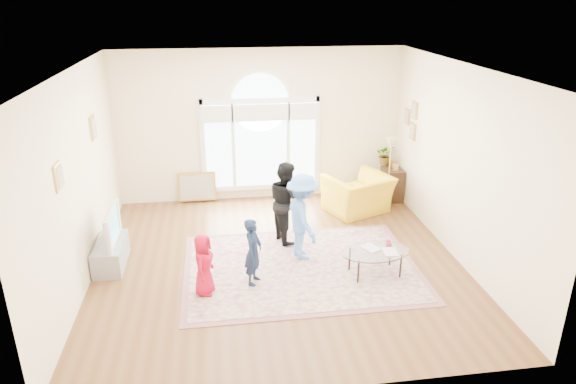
{
  "coord_description": "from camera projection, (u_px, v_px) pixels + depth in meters",
  "views": [
    {
      "loc": [
        -0.92,
        -7.53,
        4.24
      ],
      "look_at": [
        0.2,
        0.3,
        1.14
      ],
      "focal_mm": 32.0,
      "sensor_mm": 36.0,
      "label": 1
    }
  ],
  "objects": [
    {
      "name": "tv_console",
      "position": [
        111.0,
        254.0,
        8.44
      ],
      "size": [
        0.45,
        1.0,
        0.42
      ],
      "primitive_type": "cube",
      "color": "gray",
      "rests_on": "ground"
    },
    {
      "name": "television",
      "position": [
        108.0,
        227.0,
        8.26
      ],
      "size": [
        0.17,
        0.99,
        0.57
      ],
      "color": "black",
      "rests_on": "tv_console"
    },
    {
      "name": "child_black",
      "position": [
        286.0,
        202.0,
        9.11
      ],
      "size": [
        0.73,
        0.84,
        1.47
      ],
      "primitive_type": "imported",
      "rotation": [
        0.0,
        0.0,
        1.84
      ],
      "color": "black",
      "rests_on": "area_rug"
    },
    {
      "name": "leaning_picture",
      "position": [
        198.0,
        202.0,
        11.09
      ],
      "size": [
        0.8,
        0.14,
        0.62
      ],
      "primitive_type": "cube",
      "rotation": [
        -0.14,
        0.0,
        0.0
      ],
      "color": "tan",
      "rests_on": "ground"
    },
    {
      "name": "area_rug",
      "position": [
        301.0,
        267.0,
        8.43
      ],
      "size": [
        3.6,
        2.6,
        0.02
      ],
      "primitive_type": "cube",
      "color": "#C3B495",
      "rests_on": "ground"
    },
    {
      "name": "armchair",
      "position": [
        358.0,
        194.0,
        10.45
      ],
      "size": [
        1.5,
        1.42,
        0.78
      ],
      "primitive_type": "imported",
      "rotation": [
        0.0,
        0.0,
        3.54
      ],
      "color": "yellow",
      "rests_on": "ground"
    },
    {
      "name": "potted_plant",
      "position": [
        386.0,
        155.0,
        11.13
      ],
      "size": [
        0.5,
        0.46,
        0.46
      ],
      "primitive_type": "imported",
      "rotation": [
        0.0,
        0.0,
        -0.29
      ],
      "color": "#33722D",
      "rests_on": "plant_pedestal"
    },
    {
      "name": "plant_pedestal",
      "position": [
        384.0,
        180.0,
        11.34
      ],
      "size": [
        0.2,
        0.2,
        0.7
      ],
      "primitive_type": "cylinder",
      "color": "white",
      "rests_on": "ground"
    },
    {
      "name": "child_red",
      "position": [
        204.0,
        264.0,
        7.54
      ],
      "size": [
        0.42,
        0.53,
        0.95
      ],
      "primitive_type": "imported",
      "rotation": [
        0.0,
        0.0,
        1.29
      ],
      "color": "#B60B2A",
      "rests_on": "area_rug"
    },
    {
      "name": "child_blue",
      "position": [
        302.0,
        217.0,
        8.49
      ],
      "size": [
        0.7,
        1.03,
        1.48
      ],
      "primitive_type": "imported",
      "rotation": [
        0.0,
        0.0,
        1.74
      ],
      "color": "#578CE0",
      "rests_on": "area_rug"
    },
    {
      "name": "child_navy",
      "position": [
        253.0,
        252.0,
        7.79
      ],
      "size": [
        0.38,
        0.46,
        1.07
      ],
      "primitive_type": "imported",
      "rotation": [
        0.0,
        0.0,
        1.18
      ],
      "color": "#14213E",
      "rests_on": "area_rug"
    },
    {
      "name": "floor_lamp",
      "position": [
        391.0,
        149.0,
        10.3
      ],
      "size": [
        0.28,
        0.28,
        1.51
      ],
      "color": "black",
      "rests_on": "ground"
    },
    {
      "name": "rug_border",
      "position": [
        301.0,
        268.0,
        8.43
      ],
      "size": [
        3.8,
        2.8,
        0.01
      ],
      "primitive_type": "cube",
      "color": "#8F5B5C",
      "rests_on": "ground"
    },
    {
      "name": "coffee_table",
      "position": [
        375.0,
        252.0,
        8.09
      ],
      "size": [
        1.16,
        0.8,
        0.54
      ],
      "rotation": [
        0.0,
        0.0,
        0.09
      ],
      "color": "silver",
      "rests_on": "ground"
    },
    {
      "name": "room_shell",
      "position": [
        262.0,
        129.0,
        10.64
      ],
      "size": [
        6.0,
        6.0,
        6.0
      ],
      "color": "beige",
      "rests_on": "ground"
    },
    {
      "name": "ground",
      "position": [
        279.0,
        262.0,
        8.6
      ],
      "size": [
        6.0,
        6.0,
        0.0
      ],
      "primitive_type": "plane",
      "color": "brown",
      "rests_on": "ground"
    },
    {
      "name": "side_cabinet",
      "position": [
        392.0,
        184.0,
        11.08
      ],
      "size": [
        0.4,
        0.5,
        0.7
      ],
      "primitive_type": "cube",
      "color": "black",
      "rests_on": "ground"
    }
  ]
}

